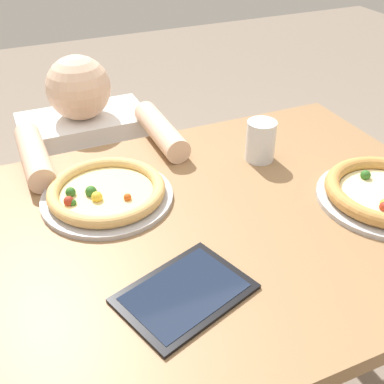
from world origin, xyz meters
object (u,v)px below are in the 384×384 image
(pizza_far, at_px, (106,193))
(water_cup_clear, at_px, (261,141))
(diner_seated, at_px, (95,204))
(tablet, at_px, (185,293))

(pizza_far, distance_m, water_cup_clear, 0.44)
(diner_seated, bearing_deg, water_cup_clear, -47.41)
(tablet, distance_m, diner_seated, 0.87)
(pizza_far, xyz_separation_m, diner_seated, (0.04, 0.45, -0.34))
(diner_seated, bearing_deg, tablet, -89.61)
(pizza_far, bearing_deg, tablet, -82.09)
(pizza_far, bearing_deg, diner_seated, 84.24)
(water_cup_clear, xyz_separation_m, diner_seated, (-0.39, 0.43, -0.38))
(water_cup_clear, bearing_deg, tablet, -135.12)
(water_cup_clear, height_order, diner_seated, diner_seated)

